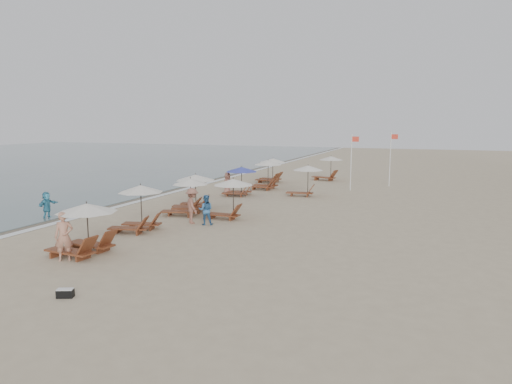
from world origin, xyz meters
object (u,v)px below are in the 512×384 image
at_px(lounger_station_3, 193,189).
at_px(flag_pole_near, 352,159).
at_px(inland_station_2, 327,167).
at_px(beachgoer_far_b, 227,183).
at_px(lounger_station_6, 270,170).
at_px(beachgoer_mid_b, 192,206).
at_px(beachgoer_mid_a, 206,210).
at_px(waterline_walker, 47,205).
at_px(lounger_station_1, 137,209).
at_px(lounger_station_5, 265,175).
at_px(inland_station_0, 229,194).
at_px(duffel_bag, 65,293).
at_px(lounger_station_4, 239,180).
at_px(inland_station_1, 305,177).
at_px(lounger_station_0, 83,229).
at_px(lounger_station_2, 186,198).
at_px(beachgoer_near, 64,236).

height_order(lounger_station_3, flag_pole_near, flag_pole_near).
bearing_deg(inland_station_2, beachgoer_far_b, -114.28).
xyz_separation_m(lounger_station_6, beachgoer_mid_b, (1.85, -17.60, -0.18)).
height_order(beachgoer_mid_a, beachgoer_far_b, beachgoer_far_b).
bearing_deg(beachgoer_mid_b, waterline_walker, 58.11).
relative_size(lounger_station_1, lounger_station_5, 0.99).
bearing_deg(inland_station_0, beachgoer_mid_a, -105.17).
xyz_separation_m(beachgoer_far_b, duffel_bag, (4.01, -20.58, -0.69)).
xyz_separation_m(lounger_station_4, beachgoer_mid_a, (2.24, -9.63, -0.37)).
xyz_separation_m(beachgoer_far_b, waterline_walker, (-5.73, -11.54, -0.08)).
bearing_deg(inland_station_2, inland_station_1, -86.97).
bearing_deg(lounger_station_3, lounger_station_5, 82.74).
relative_size(lounger_station_0, lounger_station_2, 1.05).
height_order(lounger_station_0, beachgoer_mid_b, lounger_station_0).
relative_size(lounger_station_0, waterline_walker, 1.85).
height_order(lounger_station_3, beachgoer_near, lounger_station_3).
relative_size(lounger_station_1, lounger_station_4, 1.01).
relative_size(lounger_station_0, lounger_station_1, 1.09).
bearing_deg(lounger_station_2, waterline_walker, -150.70).
height_order(inland_station_0, inland_station_1, same).
bearing_deg(lounger_station_5, waterline_walker, -116.07).
relative_size(lounger_station_5, inland_station_1, 0.96).
relative_size(beachgoer_near, beachgoer_far_b, 1.15).
bearing_deg(inland_station_0, lounger_station_0, -106.30).
bearing_deg(inland_station_2, lounger_station_0, -97.70).
bearing_deg(beachgoer_mid_a, lounger_station_5, -106.03).
relative_size(inland_station_1, duffel_bag, 4.87).
bearing_deg(lounger_station_2, beachgoer_mid_a, -41.70).
bearing_deg(duffel_bag, beachgoer_far_b, 101.02).
xyz_separation_m(lounger_station_0, duffel_bag, (2.75, -3.95, -0.91)).
distance_m(beachgoer_mid_a, duffel_bag, 10.79).
relative_size(lounger_station_6, beachgoer_mid_b, 1.43).
distance_m(lounger_station_0, duffel_bag, 4.89).
height_order(lounger_station_4, inland_station_2, inland_station_2).
distance_m(beachgoer_mid_a, beachgoer_mid_b, 0.83).
bearing_deg(inland_station_2, lounger_station_1, -100.02).
bearing_deg(lounger_station_5, lounger_station_6, 104.15).
height_order(lounger_station_2, beachgoer_mid_b, lounger_station_2).
relative_size(inland_station_0, waterline_walker, 1.79).
relative_size(lounger_station_2, duffel_bag, 4.77).
height_order(lounger_station_1, lounger_station_4, lounger_station_1).
distance_m(lounger_station_0, beachgoer_near, 0.90).
height_order(lounger_station_4, beachgoer_near, lounger_station_4).
bearing_deg(lounger_station_0, lounger_station_1, 95.36).
relative_size(beachgoer_near, flag_pole_near, 0.43).
bearing_deg(waterline_walker, lounger_station_2, -63.10).
bearing_deg(lounger_station_6, lounger_station_4, -86.92).
relative_size(lounger_station_1, beachgoer_near, 1.34).
height_order(lounger_station_1, beachgoer_mid_b, lounger_station_1).
bearing_deg(inland_station_2, lounger_station_3, -104.91).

